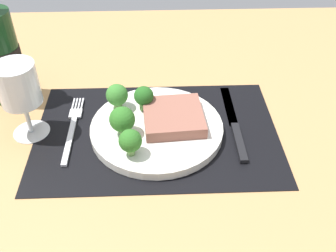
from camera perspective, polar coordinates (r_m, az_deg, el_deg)
ground_plane at (r=74.57cm, az=-1.26°, el=-1.86°), size 140.00×110.00×3.00cm
placemat at (r=73.48cm, az=-1.28°, el=-0.91°), size 45.14×30.02×0.30cm
plate at (r=72.86cm, az=-1.29°, el=-0.35°), size 24.58×24.58×1.60cm
steak at (r=72.45cm, az=1.16°, el=1.35°), size 11.61×11.74×2.23cm
broccoli_front_edge at (r=68.87cm, az=-6.30°, el=0.93°), size 4.58×4.58×5.60cm
broccoli_near_steak at (r=74.58cm, az=-3.20°, el=4.30°), size 3.75×3.75×4.95cm
broccoli_center at (r=64.88cm, az=-5.10°, el=-2.19°), size 3.93×3.93×5.02cm
broccoli_near_fork at (r=75.16cm, az=-7.09°, el=4.47°), size 4.22×4.22×5.25cm
fork at (r=75.89cm, az=-13.42°, el=-0.25°), size 2.40×19.20×0.50cm
knife at (r=75.15cm, az=10.08°, el=-0.09°), size 1.80×23.00×0.80cm
wine_bottle at (r=83.25cm, az=-22.73°, el=9.35°), size 7.31×7.31×27.54cm
wine_glass at (r=72.09cm, az=-20.54°, el=5.14°), size 7.13×7.13×14.64cm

